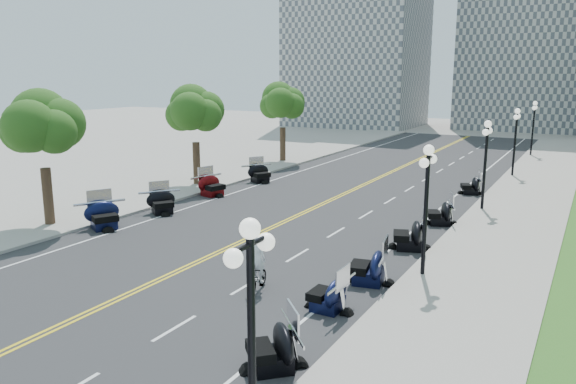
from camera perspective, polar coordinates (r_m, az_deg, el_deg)
The scene contains 45 objects.
ground at distance 22.73m, azimuth -11.08°, elevation -7.90°, with size 160.00×160.00×0.00m, color gray.
road at distance 30.67m, azimuth 0.98°, elevation -2.41°, with size 16.00×90.00×0.01m, color #333335.
centerline_yellow_a at distance 30.73m, azimuth 0.78°, elevation -2.37°, with size 0.12×90.00×0.00m, color yellow.
centerline_yellow_b at distance 30.62m, azimuth 1.18°, elevation -2.43°, with size 0.12×90.00×0.00m, color yellow.
edge_line_north at distance 28.34m, azimuth 12.50°, elevation -3.91°, with size 0.12×90.00×0.00m, color white.
edge_line_south at distance 34.06m, azimuth -8.56°, elevation -1.07°, with size 0.12×90.00×0.00m, color white.
lane_dash_5 at distance 17.99m, azimuth -11.44°, elevation -13.39°, with size 0.12×2.00×0.00m, color white.
lane_dash_6 at distance 20.91m, azimuth -4.25°, elevation -9.46°, with size 0.12×2.00×0.00m, color white.
lane_dash_7 at distance 24.15m, azimuth 0.98°, elevation -6.43°, with size 0.12×2.00×0.00m, color white.
lane_dash_8 at distance 27.58m, azimuth 4.90°, elevation -4.10°, with size 0.12×2.00×0.00m, color white.
lane_dash_9 at distance 31.16m, azimuth 7.93°, elevation -2.29°, with size 0.12×2.00×0.00m, color white.
lane_dash_10 at distance 34.82m, azimuth 10.31°, elevation -0.84°, with size 0.12×2.00×0.00m, color white.
lane_dash_11 at distance 38.55m, azimuth 12.24°, elevation 0.32°, with size 0.12×2.00×0.00m, color white.
lane_dash_12 at distance 42.33m, azimuth 13.83°, elevation 1.28°, with size 0.12×2.00×0.00m, color white.
lane_dash_13 at distance 46.15m, azimuth 15.15°, elevation 2.08°, with size 0.12×2.00×0.00m, color white.
lane_dash_14 at distance 50.00m, azimuth 16.28°, elevation 2.76°, with size 0.12×2.00×0.00m, color white.
lane_dash_15 at distance 53.86m, azimuth 17.24°, elevation 3.34°, with size 0.12×2.00×0.00m, color white.
lane_dash_16 at distance 57.75m, azimuth 18.08°, elevation 3.84°, with size 0.12×2.00×0.00m, color white.
lane_dash_17 at distance 61.65m, azimuth 18.81°, elevation 4.28°, with size 0.12×2.00×0.00m, color white.
lane_dash_18 at distance 65.56m, azimuth 19.45°, elevation 4.66°, with size 0.12×2.00×0.00m, color white.
lane_dash_19 at distance 69.49m, azimuth 20.02°, elevation 5.01°, with size 0.12×2.00×0.00m, color white.
sidewalk_north at distance 27.52m, azimuth 20.73°, elevation -4.77°, with size 5.00×90.00×0.15m, color #9E9991.
sidewalk_south at distance 36.65m, azimuth -13.66°, elevation -0.25°, with size 5.00×90.00×0.15m, color #9E9991.
distant_block_a at distance 84.66m, azimuth 7.05°, elevation 15.58°, with size 18.00×14.00×26.00m, color gray.
distant_block_b at distance 85.12m, azimuth 23.15°, elevation 16.07°, with size 16.00×12.00×30.00m, color gray.
street_lamp_1 at distance 11.04m, azimuth -3.71°, elevation -15.30°, with size 0.50×1.20×4.90m, color black, non-canonical shape.
street_lamp_2 at distance 21.52m, azimuth 13.80°, elevation -1.92°, with size 0.50×1.20×4.90m, color black, non-canonical shape.
street_lamp_3 at distance 33.05m, azimuth 19.38°, elevation 2.55°, with size 0.50×1.20×4.90m, color black, non-canonical shape.
street_lamp_4 at distance 44.83m, azimuth 22.05°, elevation 4.69°, with size 0.50×1.20×4.90m, color black, non-canonical shape.
street_lamp_5 at distance 56.70m, azimuth 23.62°, elevation 5.93°, with size 0.50×1.20×4.90m, color black, non-canonical shape.
tree_2 at distance 30.24m, azimuth -23.71°, elevation 5.51°, with size 4.80×4.80×9.20m, color #235619, non-canonical shape.
tree_3 at distance 38.67m, azimuth -9.43°, elevation 7.57°, with size 4.80×4.80×9.20m, color #235619, non-canonical shape.
tree_4 at distance 48.63m, azimuth -0.54°, elevation 8.62°, with size 4.80×4.80×9.20m, color #235619, non-canonical shape.
motorcycle_n_4 at distance 15.21m, azimuth -1.63°, elevation -15.27°, with size 1.97×1.97×1.38m, color black, non-canonical shape.
motorcycle_n_5 at distance 18.67m, azimuth 4.06°, elevation -10.09°, with size 1.83×1.83×1.28m, color black, non-canonical shape.
motorcycle_n_6 at distance 21.06m, azimuth 8.17°, elevation -7.32°, with size 2.07×2.07×1.45m, color black, non-canonical shape.
motorcycle_n_7 at distance 25.33m, azimuth 12.20°, elevation -4.10°, with size 2.11×2.11×1.48m, color black, non-canonical shape.
motorcycle_n_8 at distance 29.77m, azimuth 15.17°, elevation -1.95°, with size 1.94×1.94×1.36m, color black, non-canonical shape.
motorcycle_n_10 at distance 37.82m, azimuth 18.06°, elevation 0.73°, with size 1.80×1.80×1.26m, color black, non-canonical shape.
motorcycle_s_6 at distance 29.43m, azimuth -18.24°, elevation -2.12°, with size 2.20×2.20×1.54m, color black, non-canonical shape.
motorcycle_s_7 at distance 31.77m, azimuth -12.69°, elevation -0.90°, with size 2.01×2.01×1.41m, color black, non-canonical shape.
motorcycle_s_8 at distance 35.75m, azimuth -7.72°, elevation 0.77°, with size 2.12×2.12×1.48m, color #590A0C, non-canonical shape.
motorcycle_s_9 at distance 39.93m, azimuth -2.86°, elevation 2.02°, with size 2.05×2.05×1.43m, color black, non-canonical shape.
bicycle at distance 20.29m, azimuth -3.08°, elevation -8.71°, with size 0.45×1.60×0.96m, color #A51414.
cyclist_rider at distance 19.86m, azimuth -3.13°, elevation -5.10°, with size 0.62×0.41×1.71m, color silver.
Camera 1 is at (13.95, -16.22, 7.67)m, focal length 35.00 mm.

